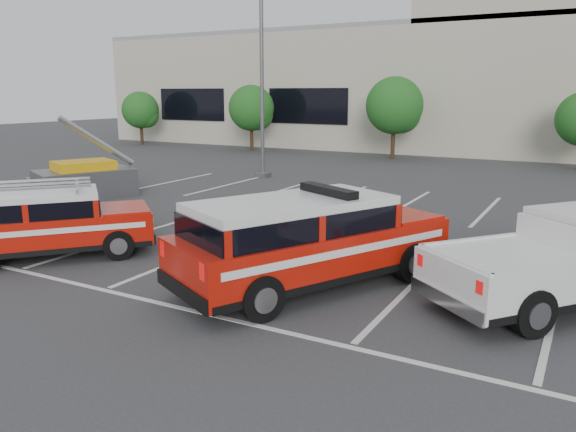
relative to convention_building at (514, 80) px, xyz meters
The scene contains 11 objects.
ground 32.21m from the convention_building, 90.33° to the right, with size 120.00×120.00×0.00m, color #333336.
stall_markings 27.77m from the convention_building, 90.38° to the right, with size 23.00×15.00×0.01m, color silver.
convention_building is the anchor object (origin of this frame).
tree_far_left 27.03m from the convention_building, 158.63° to the right, with size 2.77×2.77×3.99m.
tree_left 18.11m from the convention_building, 146.95° to the right, with size 3.07×3.07×4.42m.
tree_mid_left 11.19m from the convention_building, 117.40° to the right, with size 3.37×3.37×4.85m.
light_pole_left 21.49m from the convention_building, 112.39° to the right, with size 0.90×0.60×10.24m.
fire_chief_suv 32.72m from the convention_building, 88.87° to the right, with size 4.50×6.15×2.05m.
white_pickup 31.59m from the convention_building, 80.00° to the right, with size 5.13×5.68×1.75m.
ladder_suv 34.39m from the convention_building, 99.89° to the right, with size 4.41×4.71×1.83m.
utility_rig 30.19m from the convention_building, 112.78° to the right, with size 4.20×4.00×3.13m.
Camera 1 is at (5.80, -10.48, 3.94)m, focal length 35.00 mm.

